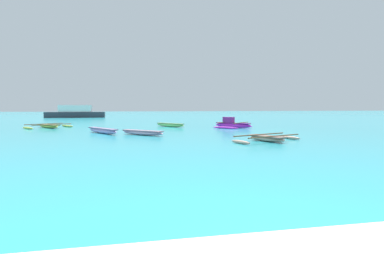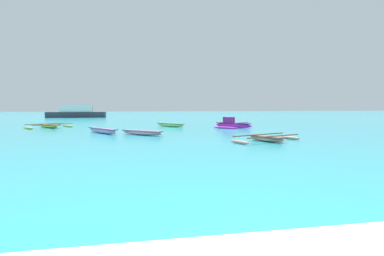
% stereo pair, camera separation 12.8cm
% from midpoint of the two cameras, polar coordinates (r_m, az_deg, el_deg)
% --- Properties ---
extents(moored_boat_0, '(3.13, 2.89, 0.35)m').
position_cam_midpoint_polar(moored_boat_0, '(21.94, -9.57, -0.83)').
color(moored_boat_0, '#D89FC0').
rests_on(moored_boat_0, ground_plane).
extents(moored_boat_1, '(4.68, 3.10, 0.39)m').
position_cam_midpoint_polar(moored_boat_1, '(18.33, 13.91, -1.90)').
color(moored_boat_1, tan).
rests_on(moored_boat_1, ground_plane).
extents(moored_boat_2, '(2.74, 3.21, 0.37)m').
position_cam_midpoint_polar(moored_boat_2, '(30.42, -4.28, 0.62)').
color(moored_boat_2, '#95E178').
rests_on(moored_boat_2, ground_plane).
extents(moored_boat_3, '(4.51, 4.27, 0.39)m').
position_cam_midpoint_polar(moored_boat_3, '(32.02, -25.78, 0.34)').
color(moored_boat_3, '#BAC34F').
rests_on(moored_boat_3, ground_plane).
extents(moored_boat_4, '(2.71, 3.80, 0.41)m').
position_cam_midpoint_polar(moored_boat_4, '(24.00, -16.80, -0.45)').
color(moored_boat_4, '#B896D6').
rests_on(moored_boat_4, ground_plane).
extents(moored_boat_5, '(4.14, 4.12, 1.04)m').
position_cam_midpoint_polar(moored_boat_5, '(29.25, 7.54, 0.70)').
color(moored_boat_5, '#D129C8').
rests_on(moored_boat_5, ground_plane).
extents(distant_ferry, '(10.38, 2.28, 2.28)m').
position_cam_midpoint_polar(distant_ferry, '(59.47, -21.37, 2.77)').
color(distant_ferry, '#2D333D').
rests_on(distant_ferry, ground_plane).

